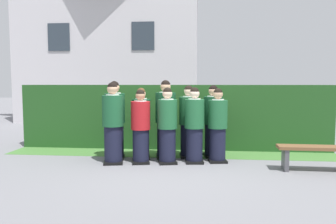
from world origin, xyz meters
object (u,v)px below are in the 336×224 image
student_rear_row_1 (141,125)px  student_rear_row_3 (189,123)px  student_front_row_4 (218,127)px  student_in_red_blazer (141,128)px  student_rear_row_4 (213,123)px  student_front_row_3 (194,127)px  student_front_row_0 (113,125)px  student_rear_row_0 (115,122)px  student_front_row_2 (167,127)px  student_rear_row_2 (166,121)px  wooden_bench (315,153)px

student_rear_row_1 → student_rear_row_3: student_rear_row_3 is taller
student_front_row_4 → student_rear_row_1: bearing=173.9°
student_in_red_blazer → student_rear_row_4: (1.52, 0.71, 0.04)m
student_front_row_4 → student_rear_row_4: bearing=100.6°
student_in_red_blazer → student_front_row_3: size_ratio=0.97×
student_rear_row_1 → student_rear_row_4: 1.61m
student_front_row_0 → student_in_red_blazer: student_front_row_0 is taller
student_rear_row_0 → student_rear_row_3: 1.64m
student_front_row_2 → student_rear_row_1: student_front_row_2 is taller
student_rear_row_2 → student_rear_row_4: (1.06, 0.17, -0.05)m
student_front_row_0 → student_rear_row_2: size_ratio=0.97×
student_rear_row_4 → student_front_row_4: bearing=-79.4°
student_in_red_blazer → student_rear_row_1: student_rear_row_1 is taller
student_front_row_4 → wooden_bench: (1.82, -0.60, -0.39)m
student_front_row_3 → wooden_bench: size_ratio=1.12×
student_front_row_0 → student_front_row_4: size_ratio=1.08×
student_front_row_3 → student_rear_row_1: bearing=166.0°
student_in_red_blazer → student_front_row_4: student_front_row_4 is taller
wooden_bench → student_in_red_blazer: bearing=174.4°
student_rear_row_3 → student_front_row_2: bearing=-125.7°
wooden_bench → student_front_row_0: bearing=176.3°
student_front_row_0 → student_rear_row_3: student_front_row_0 is taller
student_front_row_2 → student_rear_row_0: student_rear_row_0 is taller
student_front_row_3 → student_rear_row_0: 1.77m
student_rear_row_0 → student_rear_row_2: size_ratio=0.99×
student_in_red_blazer → student_rear_row_4: size_ratio=0.94×
student_front_row_0 → student_rear_row_4: (2.09, 0.79, -0.03)m
student_front_row_4 → student_rear_row_1: 1.68m
student_rear_row_3 → student_front_row_3: bearing=-73.8°
student_front_row_4 → student_front_row_3: bearing=-166.9°
student_rear_row_3 → wooden_bench: bearing=-21.6°
student_front_row_3 → student_front_row_4: bearing=13.1°
student_front_row_0 → student_rear_row_1: 0.73m
student_front_row_0 → student_rear_row_0: size_ratio=0.98×
student_front_row_2 → student_in_red_blazer: bearing=-175.0°
student_rear_row_3 → student_rear_row_4: bearing=8.1°
student_rear_row_1 → student_rear_row_4: bearing=9.6°
student_in_red_blazer → student_front_row_4: bearing=9.3°
student_rear_row_2 → wooden_bench: bearing=-16.5°
student_front_row_2 → student_front_row_4: 1.07m
student_in_red_blazer → student_rear_row_0: bearing=150.9°
student_in_red_blazer → student_rear_row_3: bearing=32.9°
student_front_row_4 → student_rear_row_3: size_ratio=0.96×
student_in_red_blazer → student_rear_row_0: student_rear_row_0 is taller
student_in_red_blazer → student_front_row_2: bearing=5.0°
student_rear_row_0 → student_rear_row_1: bearing=8.3°
student_rear_row_0 → student_rear_row_4: size_ratio=1.05×
student_in_red_blazer → student_rear_row_4: bearing=25.0°
student_rear_row_3 → wooden_bench: student_rear_row_3 is taller
student_rear_row_4 → student_rear_row_3: bearing=-171.9°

